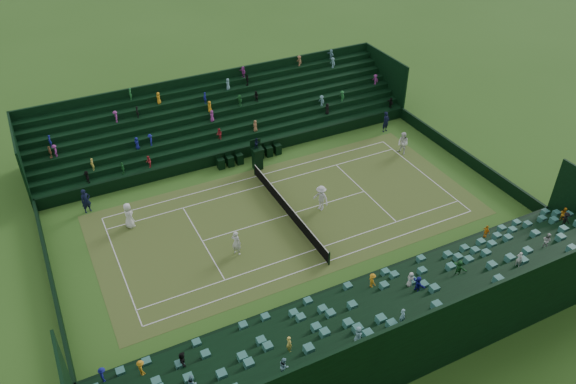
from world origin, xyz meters
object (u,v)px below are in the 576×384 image
at_px(player_near_east, 236,243).
at_px(player_near_west, 129,215).
at_px(tennis_net, 288,209).
at_px(player_far_east, 321,198).
at_px(player_far_west, 403,143).
at_px(umpire_chair, 257,156).

bearing_deg(player_near_east, player_near_west, 6.83).
relative_size(tennis_net, player_near_east, 6.34).
xyz_separation_m(tennis_net, player_far_east, (0.44, 2.39, 0.46)).
distance_m(player_near_east, player_far_west, 17.84).
xyz_separation_m(umpire_chair, player_near_east, (8.71, -5.38, -0.26)).
distance_m(player_near_west, player_far_east, 13.34).
bearing_deg(player_near_west, umpire_chair, -94.88).
relative_size(player_near_west, player_far_east, 0.97).
distance_m(tennis_net, player_far_west, 12.63).
xyz_separation_m(player_far_west, player_far_east, (3.69, -9.80, 0.03)).
relative_size(player_near_west, player_far_west, 1.00).
bearing_deg(umpire_chair, player_near_west, -75.47).
distance_m(tennis_net, player_near_east, 5.28).
relative_size(tennis_net, player_far_east, 5.89).
bearing_deg(umpire_chair, tennis_net, -5.04).
bearing_deg(player_far_east, player_far_west, 88.87).
distance_m(umpire_chair, player_far_west, 12.08).
bearing_deg(player_far_east, player_near_west, -129.91).
bearing_deg(umpire_chair, player_near_east, -31.69).
distance_m(umpire_chair, player_near_east, 10.24).
bearing_deg(player_near_west, player_near_east, -156.48).
distance_m(player_far_west, player_far_east, 10.47).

